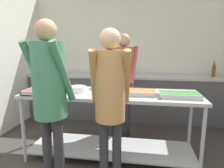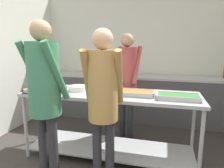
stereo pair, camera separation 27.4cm
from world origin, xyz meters
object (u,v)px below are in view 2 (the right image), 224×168
object	(u,v)px
plate_stack	(78,88)
serving_tray_vegetables	(136,93)
guest_serving_right	(103,92)
serving_tray_roast	(178,97)
sauce_pan	(107,86)
guest_serving_left	(44,87)
serving_tray_greens	(45,90)
cook_behind_counter	(127,74)

from	to	relation	value
plate_stack	serving_tray_vegetables	size ratio (longest dim) A/B	0.55
guest_serving_right	serving_tray_roast	bearing A→B (deg)	34.07
sauce_pan	guest_serving_left	bearing A→B (deg)	-112.34
sauce_pan	serving_tray_vegetables	world-z (taller)	sauce_pan
serving_tray_greens	guest_serving_right	distance (m)	1.07
serving_tray_vegetables	cook_behind_counter	xyz separation A→B (m)	(-0.24, 0.68, 0.14)
serving_tray_vegetables	guest_serving_left	xyz separation A→B (m)	(-0.85, -0.70, 0.18)
serving_tray_roast	cook_behind_counter	size ratio (longest dim) A/B	0.28
plate_stack	serving_tray_greens	bearing A→B (deg)	-156.12
sauce_pan	serving_tray_vegetables	distance (m)	0.52
serving_tray_vegetables	serving_tray_roast	xyz separation A→B (m)	(0.51, -0.07, -0.00)
serving_tray_vegetables	guest_serving_left	size ratio (longest dim) A/B	0.27
guest_serving_left	guest_serving_right	world-z (taller)	guest_serving_left
guest_serving_left	guest_serving_right	size ratio (longest dim) A/B	1.05
serving_tray_vegetables	cook_behind_counter	bearing A→B (deg)	109.67
guest_serving_right	serving_tray_greens	bearing A→B (deg)	155.10
serving_tray_roast	guest_serving_right	world-z (taller)	guest_serving_right
serving_tray_greens	plate_stack	bearing A→B (deg)	23.88
guest_serving_left	serving_tray_roast	bearing A→B (deg)	24.87
serving_tray_greens	serving_tray_vegetables	world-z (taller)	same
serving_tray_greens	serving_tray_roast	xyz separation A→B (m)	(1.72, 0.07, -0.00)
sauce_pan	guest_serving_right	size ratio (longest dim) A/B	0.22
plate_stack	cook_behind_counter	bearing A→B (deg)	48.71
plate_stack	serving_tray_roast	xyz separation A→B (m)	(1.32, -0.11, -0.01)
serving_tray_roast	guest_serving_right	xyz separation A→B (m)	(-0.76, -0.52, 0.13)
plate_stack	guest_serving_right	size ratio (longest dim) A/B	0.15
serving_tray_greens	serving_tray_vegetables	xyz separation A→B (m)	(1.21, 0.14, -0.00)
cook_behind_counter	guest_serving_left	bearing A→B (deg)	-113.58
cook_behind_counter	sauce_pan	bearing A→B (deg)	-116.23
serving_tray_greens	guest_serving_left	distance (m)	0.69
sauce_pan	serving_tray_roast	bearing A→B (deg)	-18.24
plate_stack	guest_serving_left	xyz separation A→B (m)	(-0.04, -0.74, 0.16)
guest_serving_right	cook_behind_counter	bearing A→B (deg)	89.66
serving_tray_roast	guest_serving_left	size ratio (longest dim) A/B	0.27
serving_tray_greens	plate_stack	world-z (taller)	plate_stack
serving_tray_vegetables	serving_tray_roast	size ratio (longest dim) A/B	0.98
plate_stack	serving_tray_roast	bearing A→B (deg)	-4.63
sauce_pan	guest_serving_right	distance (m)	0.87
sauce_pan	serving_tray_vegetables	bearing A→B (deg)	-28.28
guest_serving_left	guest_serving_right	xyz separation A→B (m)	(0.60, 0.11, -0.05)
sauce_pan	guest_serving_left	xyz separation A→B (m)	(-0.39, -0.95, 0.15)
serving_tray_greens	plate_stack	size ratio (longest dim) A/B	1.82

